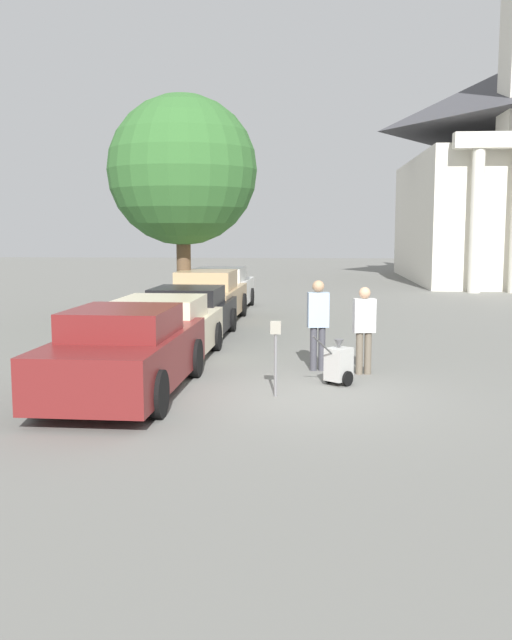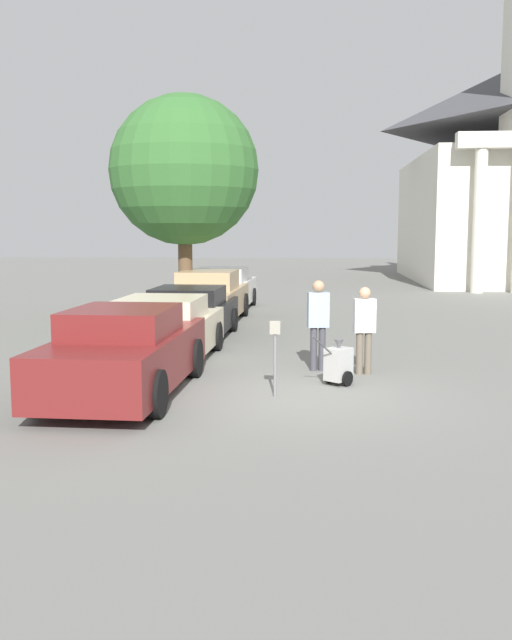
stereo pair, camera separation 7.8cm
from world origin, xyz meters
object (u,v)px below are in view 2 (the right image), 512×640
object	(u,v)px
parked_car_white	(223,290)
parking_meter	(275,344)
parked_car_maroon	(125,353)
parked_car_cream	(163,331)
person_worker	(318,319)
equipment_cart	(338,364)
church	(499,172)
person_supervisor	(364,325)
parked_car_tan	(209,298)
parked_car_black	(189,314)

from	to	relation	value
parked_car_white	parking_meter	size ratio (longest dim) A/B	3.82
parked_car_maroon	parked_car_cream	size ratio (longest dim) A/B	1.02
person_worker	equipment_cart	world-z (taller)	person_worker
parking_meter	church	distance (m)	30.87
parked_car_cream	parked_car_white	distance (m)	10.08
person_supervisor	equipment_cart	distance (m)	1.28
parked_car_maroon	equipment_cart	xyz separation A→B (m)	(3.69, 1.07, -0.34)
parked_car_tan	church	bearing A→B (deg)	56.28
parked_car_black	person_supervisor	xyz separation A→B (m)	(4.22, -4.25, 0.34)
parking_meter	parked_car_white	bearing A→B (deg)	101.13
parking_meter	person_worker	size ratio (longest dim) A/B	0.71
parked_car_tan	parked_car_white	world-z (taller)	parked_car_tan
parked_car_white	person_supervisor	distance (m)	11.87
parked_car_maroon	parked_car_white	xyz separation A→B (m)	(-0.00, 13.17, -0.02)
church	parked_car_black	bearing A→B (deg)	-120.68
parked_car_tan	person_supervisor	bearing A→B (deg)	-59.94
parked_car_maroon	person_worker	bearing A→B (deg)	36.91
church	person_supervisor	bearing A→B (deg)	-108.73
parked_car_maroon	church	bearing A→B (deg)	66.56
parked_car_cream	church	size ratio (longest dim) A/B	0.22
person_worker	person_supervisor	bearing A→B (deg)	152.15
parked_car_cream	person_worker	distance (m)	3.42
parked_car_black	church	xyz separation A→B (m)	(13.21, 22.26, 5.32)
parked_car_maroon	parking_meter	size ratio (longest dim) A/B	3.81
parked_car_black	equipment_cart	size ratio (longest dim) A/B	4.77
person_supervisor	church	world-z (taller)	church
parked_car_white	person_supervisor	bearing A→B (deg)	-67.82
equipment_cart	parked_car_cream	bearing A→B (deg)	-169.71
parked_car_tan	person_supervisor	xyz separation A→B (m)	(4.22, -7.71, 0.24)
parked_car_tan	equipment_cart	world-z (taller)	parked_car_tan
parked_car_white	parking_meter	world-z (taller)	parked_car_white
parked_car_maroon	person_worker	size ratio (longest dim) A/B	2.70
person_supervisor	church	xyz separation A→B (m)	(8.99, 26.51, 4.98)
parked_car_cream	equipment_cart	xyz separation A→B (m)	(3.69, -2.01, -0.28)
parking_meter	person_worker	distance (m)	2.45
parked_car_black	parked_car_tan	xyz separation A→B (m)	(-0.00, 3.46, 0.10)
parked_car_maroon	parked_car_tan	bearing A→B (deg)	91.36
parked_car_black	parking_meter	size ratio (longest dim) A/B	3.66
parked_car_maroon	equipment_cart	size ratio (longest dim) A/B	4.96
person_worker	parked_car_maroon	bearing A→B (deg)	26.13
equipment_cart	person_supervisor	bearing A→B (deg)	101.18
parked_car_black	equipment_cart	world-z (taller)	parked_car_black
parked_car_maroon	equipment_cart	bearing A→B (deg)	17.49
parked_car_white	church	bearing A→B (deg)	50.77
parked_car_white	parking_meter	bearing A→B (deg)	-77.51
parked_car_maroon	parked_car_black	bearing A→B (deg)	91.36
parked_car_tan	church	world-z (taller)	church
parked_car_cream	person_worker	size ratio (longest dim) A/B	2.64
parked_car_maroon	church	size ratio (longest dim) A/B	0.23
parked_car_black	parked_car_white	distance (m)	6.85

